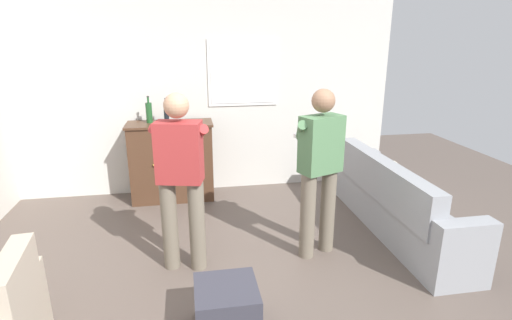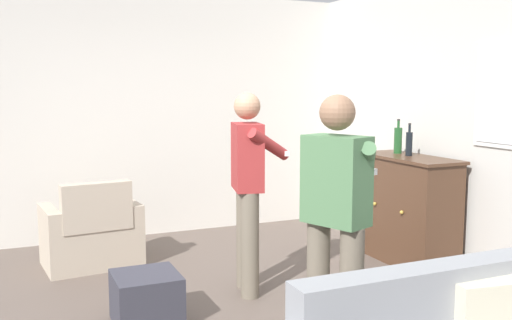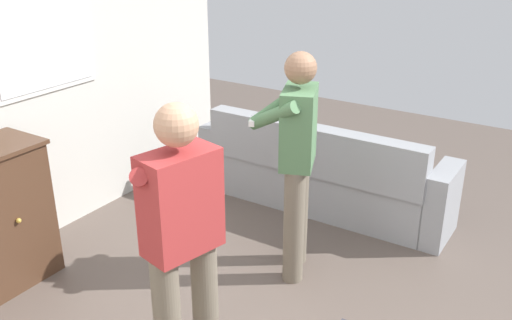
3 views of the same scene
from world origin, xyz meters
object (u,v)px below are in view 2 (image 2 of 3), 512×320
(ottoman, at_px, (146,298))
(person_standing_right, at_px, (337,214))
(armchair, at_px, (92,237))
(sideboard_cabinet, at_px, (407,209))
(person_standing_left, at_px, (249,183))
(bottle_liquor_amber, at_px, (409,143))
(bottle_wine_green, at_px, (398,140))

(ottoman, height_order, person_standing_right, person_standing_right)
(armchair, xyz_separation_m, sideboard_cabinet, (1.10, 2.87, 0.24))
(ottoman, bearing_deg, person_standing_left, 107.86)
(sideboard_cabinet, relative_size, person_standing_left, 0.66)
(ottoman, bearing_deg, bottle_liquor_amber, 100.09)
(person_standing_right, bearing_deg, sideboard_cabinet, 130.69)
(bottle_liquor_amber, bearing_deg, sideboard_cabinet, -30.29)
(bottle_wine_green, height_order, person_standing_left, person_standing_left)
(armchair, relative_size, person_standing_left, 0.56)
(armchair, bearing_deg, bottle_liquor_amber, 69.62)
(bottle_wine_green, relative_size, ottoman, 0.74)
(armchair, distance_m, person_standing_right, 2.90)
(bottle_liquor_amber, bearing_deg, bottle_wine_green, 171.03)
(armchair, distance_m, bottle_wine_green, 3.18)
(person_standing_left, relative_size, person_standing_right, 1.00)
(sideboard_cabinet, height_order, person_standing_left, person_standing_left)
(ottoman, bearing_deg, armchair, -173.39)
(ottoman, distance_m, person_standing_left, 1.24)
(person_standing_left, bearing_deg, bottle_wine_green, 102.49)
(armchair, relative_size, ottoman, 2.01)
(sideboard_cabinet, bearing_deg, bottle_liquor_amber, 149.71)
(person_standing_right, bearing_deg, ottoman, -136.02)
(sideboard_cabinet, relative_size, person_standing_right, 0.66)
(armchair, xyz_separation_m, person_standing_right, (2.57, 1.16, 0.65))
(ottoman, relative_size, person_standing_right, 0.28)
(bottle_wine_green, xyz_separation_m, ottoman, (0.70, -2.75, -1.01))
(sideboard_cabinet, distance_m, ottoman, 2.75)
(bottle_wine_green, bearing_deg, armchair, -106.27)
(ottoman, bearing_deg, person_standing_right, 43.98)
(person_standing_left, bearing_deg, armchair, -138.22)
(armchair, height_order, ottoman, armchair)
(armchair, distance_m, ottoman, 1.57)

